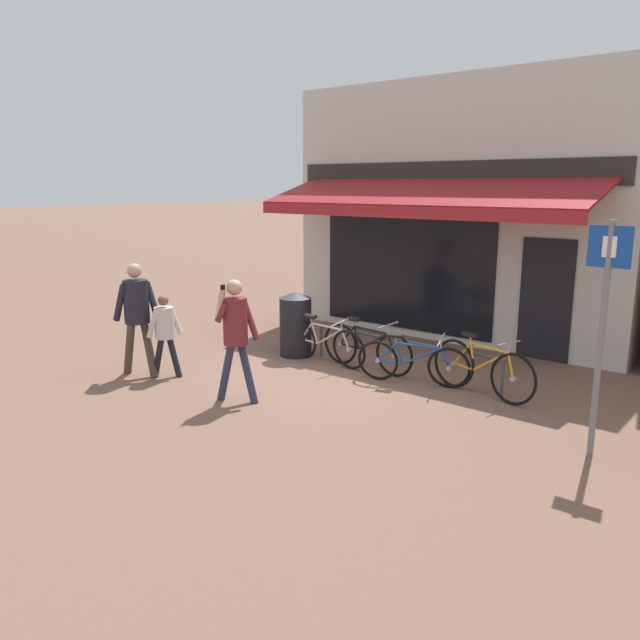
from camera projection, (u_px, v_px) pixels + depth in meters
name	position (u px, v px, depth m)	size (l,w,h in m)	color
ground_plane	(325.00, 375.00, 9.95)	(160.00, 160.00, 0.00)	brown
shop_front	(477.00, 210.00, 12.75)	(6.86, 4.60, 4.93)	beige
bike_rack_rail	(403.00, 345.00, 9.93)	(3.46, 0.04, 0.57)	#47494F
bicycle_silver	(324.00, 342.00, 10.54)	(1.77, 0.52, 0.85)	black
bicycle_black	(366.00, 347.00, 10.17)	(1.80, 0.52, 0.84)	black
bicycle_blue	(412.00, 362.00, 9.43)	(1.70, 0.66, 0.81)	black
bicycle_orange	(482.00, 369.00, 8.94)	(1.73, 0.52, 0.88)	black
pedestrian_adult	(235.00, 327.00, 8.53)	(0.58, 0.58, 1.74)	#282D47
pedestrian_child	(165.00, 328.00, 9.73)	(0.45, 0.52, 1.32)	black
pedestrian_second_adult	(137.00, 308.00, 9.73)	(0.66, 0.56, 1.81)	#47382D
litter_bin	(296.00, 324.00, 11.00)	(0.57, 0.57, 1.15)	black
parking_sign	(603.00, 317.00, 6.66)	(0.44, 0.07, 2.63)	slate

